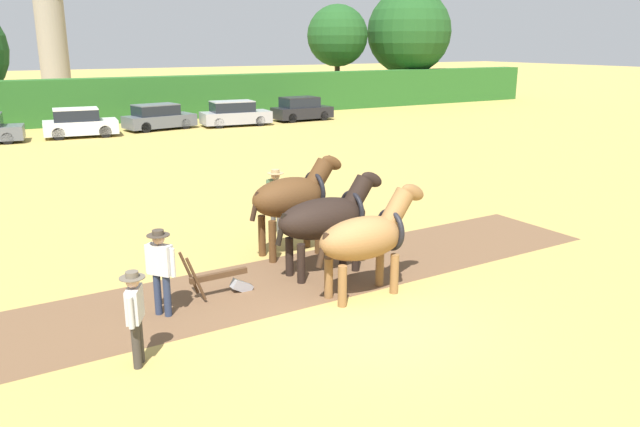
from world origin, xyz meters
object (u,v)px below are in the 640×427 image
Objects in this scene: farmer_at_plow at (160,266)px; draft_horse_lead_left at (367,237)px; tree_center_right at (409,32)px; parked_car_center_left at (79,123)px; draft_horse_trail_left at (294,197)px; plow at (224,280)px; farmer_beside_team at (276,196)px; draft_horse_lead_right at (327,217)px; parked_car_center_right at (235,114)px; parked_car_right at (301,109)px; tree_center at (337,36)px; farmer_onlooker_left at (135,312)px; parked_car_center at (158,117)px.

draft_horse_lead_left is at bearing -52.91° from farmer_at_plow.
tree_center_right is 3.51× the size of draft_horse_lead_left.
farmer_at_plow is 0.43× the size of parked_car_center_left.
draft_horse_trail_left is 3.15m from plow.
parked_car_center_left is (-1.48, 21.64, -0.30)m from farmer_beside_team.
draft_horse_lead_right reaches higher than farmer_at_plow.
farmer_beside_team reaches higher than parked_car_center_right.
draft_horse_lead_left is 3.10m from plow.
draft_horse_lead_left is at bearing -117.02° from parked_car_right.
draft_horse_lead_left is 4.12m from farmer_at_plow.
tree_center_right reaches higher than parked_car_right.
draft_horse_lead_right reaches higher than plow.
parked_car_center_right is 4.94m from parked_car_right.
draft_horse_trail_left is 1.53× the size of farmer_at_plow.
tree_center is 41.43m from draft_horse_lead_left.
plow is at bearing -107.97° from parked_car_center_right.
draft_horse_lead_right is at bearing -121.78° from tree_center.
parked_car_center_right is at bearing -157.92° from tree_center_right.
farmer_beside_team is 7.46m from farmer_onlooker_left.
tree_center_right is at bearing 22.17° from parked_car_center_left.
parked_car_right is at bearing -152.65° from tree_center_right.
parked_car_center is (3.44, 27.29, -0.53)m from draft_horse_lead_left.
parked_car_right is at bearing 39.89° from farmer_beside_team.
farmer_at_plow is 1.06× the size of farmer_onlooker_left.
draft_horse_trail_left is 6.03m from farmer_onlooker_left.
parked_car_center_right is (-19.58, -7.94, -5.17)m from tree_center_right.
tree_center is 44.62m from farmer_onlooker_left.
parked_car_center_right reaches higher than parked_car_center.
draft_horse_trail_left is at bearing -122.16° from farmer_beside_team.
parked_car_center_left is at bearing 108.62° from farmer_onlooker_left.
tree_center is 4.52× the size of farmer_beside_team.
farmer_onlooker_left is at bearing -124.24° from parked_car_right.
tree_center_right reaches higher than tree_center.
farmer_at_plow is at bearing -125.97° from tree_center.
parked_car_center is at bearing 16.78° from parked_car_center_left.
farmer_at_plow is at bearing -154.81° from draft_horse_trail_left.
tree_center_right is at bearing 45.99° from plow.
draft_horse_lead_left reaches higher than parked_car_center.
draft_horse_lead_left is 4.82m from farmer_beside_team.
farmer_onlooker_left is at bearing -153.81° from farmer_beside_team.
tree_center is 4.72× the size of farmer_at_plow.
farmer_at_plow is 5.64m from farmer_beside_team.
tree_center is at bearing 45.45° from parked_car_right.
draft_horse_trail_left reaches higher than parked_car_center_right.
draft_horse_lead_right is at bearing -80.85° from parked_car_center_left.
farmer_onlooker_left is (-4.77, -3.65, -0.52)m from draft_horse_trail_left.
parked_car_center_left is 0.92× the size of parked_car_center_right.
plow is 0.85× the size of farmer_beside_team.
tree_center_right is 42.20m from draft_horse_trail_left.
tree_center_right reaches higher than farmer_beside_team.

